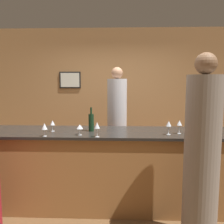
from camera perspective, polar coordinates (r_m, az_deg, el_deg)
The scene contains 13 objects.
ground_plane at distance 3.74m, azimuth -0.65°, elevation -20.45°, with size 14.00×14.00×0.00m, color brown.
back_wall at distance 5.24m, azimuth 0.40°, elevation 3.51°, with size 8.00×0.08×2.80m.
bar_counter at distance 3.52m, azimuth -0.66°, elevation -12.81°, with size 3.42×0.80×1.05m.
bartender at distance 4.25m, azimuth 1.14°, elevation -3.89°, with size 0.33×0.33×1.96m.
guest_1 at distance 2.79m, azimuth 19.82°, elevation -9.76°, with size 0.36×0.36×2.01m.
wine_bottle_0 at distance 3.38m, azimuth -4.78°, elevation -2.30°, with size 0.07×0.07×0.32m.
wine_glass_0 at distance 3.32m, azimuth 15.15°, elevation -2.53°, with size 0.07×0.07×0.17m.
wine_glass_1 at distance 3.48m, azimuth 18.18°, elevation -2.56°, with size 0.07×0.07×0.15m.
wine_glass_2 at distance 3.02m, azimuth -3.43°, elevation -3.19°, with size 0.07×0.07×0.18m.
wine_glass_3 at distance 3.15m, azimuth -7.38°, elevation -3.40°, with size 0.08×0.08×0.14m.
wine_glass_4 at distance 3.45m, azimuth -13.45°, elevation -2.52°, with size 0.06×0.06×0.15m.
wine_glass_5 at distance 3.22m, azimuth 12.84°, elevation -2.74°, with size 0.07×0.07×0.17m.
wine_glass_6 at distance 3.16m, azimuth -15.19°, elevation -3.27°, with size 0.07×0.07×0.16m.
Camera 1 is at (0.17, -3.31, 1.73)m, focal length 40.00 mm.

